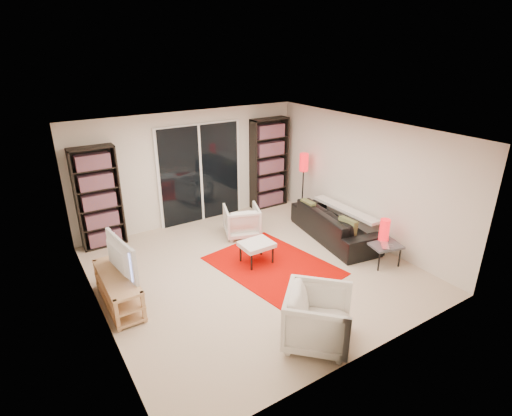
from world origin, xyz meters
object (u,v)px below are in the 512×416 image
Objects in this scene: floor_lamp at (304,168)px; bookshelf_right at (269,164)px; armchair_back at (242,221)px; side_table at (383,245)px; bookshelf_left at (98,198)px; sofa at (334,224)px; tv_stand at (118,289)px; ottoman at (257,245)px; armchair_front at (318,318)px.

bookshelf_right is at bearing 110.31° from floor_lamp.
armchair_back is 2.78m from side_table.
bookshelf_left reaches higher than sofa.
tv_stand is 0.92× the size of floor_lamp.
side_table is at bearing -32.66° from ottoman.
tv_stand is at bearing 178.48° from ottoman.
bookshelf_right is at bearing 12.40° from sofa.
bookshelf_right reaches higher than bookshelf_left.
armchair_back is 0.48× the size of floor_lamp.
side_table is at bearing -93.66° from floor_lamp.
ottoman and side_table have the same top height.
sofa is 3.16m from armchair_front.
bookshelf_left is at bearing -3.35° from armchair_back.
tv_stand is at bearing -97.31° from bookshelf_left.
tv_stand is (-4.12, -2.10, -0.79)m from bookshelf_right.
sofa is at bearing 164.04° from armchair_back.
tv_stand is at bearing -164.63° from floor_lamp.
armchair_back reaches higher than side_table.
bookshelf_left is at bearing 180.00° from bookshelf_right.
bookshelf_left is 2.31× the size of armchair_front.
bookshelf_right is at bearing 92.80° from side_table.
armchair_front is 1.33× the size of side_table.
ottoman is 0.40× the size of floor_lamp.
armchair_back is at bearing 32.08° from armchair_front.
bookshelf_left is 0.93× the size of bookshelf_right.
floor_lamp is at bearing 0.39° from sofa.
sofa is at bearing -28.38° from bookshelf_left.
sofa reaches higher than ottoman.
armchair_back is 1.22× the size of ottoman.
armchair_front is (-0.78, -3.27, 0.07)m from armchair_back.
floor_lamp is (4.17, -0.87, 0.13)m from bookshelf_left.
ottoman is at bearing 99.08° from sofa.
ottoman is (0.44, 2.17, -0.04)m from armchair_front.
armchair_front is at bearing -101.43° from ottoman.
bookshelf_right is 2.28m from sofa.
sofa is 1.85m from ottoman.
armchair_back is at bearing -23.22° from bookshelf_left.
sofa is 3.06× the size of armchair_back.
tv_stand is 0.62× the size of sofa.
armchair_back is (-1.38, -1.06, -0.73)m from bookshelf_right.
sofa is 3.74× the size of ottoman.
bookshelf_left reaches higher than side_table.
floor_lamp is at bearing 9.80° from armchair_front.
armchair_back is 1.09× the size of side_table.
side_table is at bearing -39.99° from bookshelf_left.
floor_lamp reaches higher than armchair_back.
floor_lamp is at bearing -11.84° from bookshelf_left.
sofa is 1.48× the size of floor_lamp.
ottoman is at bearing -147.81° from floor_lamp.
floor_lamp is at bearing 86.34° from side_table.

